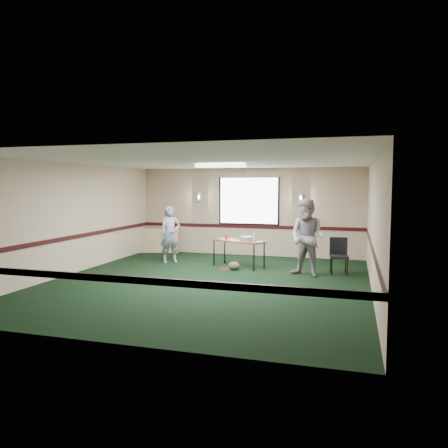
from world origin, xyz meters
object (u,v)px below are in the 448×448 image
(folding_table, at_px, (239,242))
(person_right, at_px, (308,238))
(projector, at_px, (247,239))
(conference_chair, at_px, (339,253))
(person_left, at_px, (170,234))

(folding_table, xyz_separation_m, person_right, (1.87, -0.68, 0.26))
(folding_table, distance_m, person_right, 2.01)
(projector, height_order, conference_chair, conference_chair)
(projector, distance_m, person_left, 2.28)
(conference_chair, height_order, person_left, person_left)
(conference_chair, bearing_deg, person_left, 169.06)
(projector, bearing_deg, person_left, -141.36)
(conference_chair, relative_size, person_right, 0.48)
(folding_table, bearing_deg, person_right, 2.76)
(person_right, bearing_deg, folding_table, -178.83)
(folding_table, distance_m, person_left, 2.03)
(conference_chair, bearing_deg, projector, 170.74)
(conference_chair, relative_size, person_left, 0.56)
(folding_table, bearing_deg, person_left, -161.40)
(conference_chair, xyz_separation_m, person_left, (-4.60, 0.27, 0.28))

